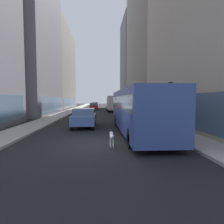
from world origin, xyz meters
The scene contains 15 objects.
ground_plane centered at (0.00, 35.00, 0.00)m, with size 120.00×120.00×0.00m, color black.
sidewalk_left centered at (-5.70, 35.00, 0.07)m, with size 2.40×110.00×0.15m, color #9E9991.
sidewalk_right centered at (5.70, 35.00, 0.07)m, with size 2.40×110.00×0.15m, color #9E9991.
building_left_far centered at (-11.90, 40.48, 10.31)m, with size 8.71×22.32×20.64m.
building_right_mid centered at (11.90, 28.35, 14.87)m, with size 9.42×22.53×29.75m.
building_right_far centered at (11.90, 47.31, 13.19)m, with size 9.59×14.02×26.39m.
transit_bus centered at (2.80, 3.01, 1.78)m, with size 2.78×11.53×3.05m.
car_grey_wagon centered at (-1.20, 43.87, 0.82)m, with size 1.78×4.61×1.62m.
car_red_coupe centered at (-1.20, 33.08, 0.82)m, with size 1.86×4.33×1.62m.
car_blue_hatchback centered at (-1.20, 6.21, 0.82)m, with size 1.89×4.52×1.62m.
box_truck centered at (2.80, 26.86, 1.67)m, with size 2.30×7.50×3.05m.
dalmatian_dog centered at (0.75, -0.80, 0.51)m, with size 0.22×0.96×0.72m.
pedestrian_with_handbag centered at (6.02, 8.92, 1.01)m, with size 0.45×0.34×1.69m.
pedestrian_in_coat centered at (6.29, 6.08, 1.01)m, with size 0.34×0.34×1.69m.
traffic_light_near centered at (4.90, 2.11, 2.44)m, with size 0.24×0.41×3.40m.
Camera 1 is at (0.16, -10.18, 2.40)m, focal length 30.14 mm.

